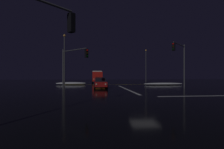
# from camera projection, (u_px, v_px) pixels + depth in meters

# --- Properties ---
(ground) EXTENTS (120.00, 120.00, 0.10)m
(ground) POSITION_uv_depth(u_px,v_px,m) (144.00, 97.00, 15.81)
(ground) COLOR black
(stop_line_north) EXTENTS (0.35, 14.65, 0.01)m
(stop_line_north) POSITION_uv_depth(u_px,v_px,m) (127.00, 89.00, 24.30)
(stop_line_north) COLOR white
(stop_line_north) RESTS_ON ground
(centre_line_ns) EXTENTS (22.00, 0.15, 0.01)m
(centre_line_ns) POSITION_uv_depth(u_px,v_px,m) (116.00, 85.00, 35.83)
(centre_line_ns) COLOR yellow
(centre_line_ns) RESTS_ON ground
(snow_bank_left_curb) EXTENTS (6.25, 1.50, 0.55)m
(snow_bank_left_curb) POSITION_uv_depth(u_px,v_px,m) (71.00, 83.00, 35.24)
(snow_bank_left_curb) COLOR white
(snow_bank_left_curb) RESTS_ON ground
(snow_bank_right_curb) EXTENTS (8.15, 1.50, 0.47)m
(snow_bank_right_curb) POSITION_uv_depth(u_px,v_px,m) (163.00, 84.00, 34.27)
(snow_bank_right_curb) COLOR white
(snow_bank_right_curb) RESTS_ON ground
(sedan_red) EXTENTS (2.02, 4.33, 1.57)m
(sedan_red) POSITION_uv_depth(u_px,v_px,m) (100.00, 83.00, 26.00)
(sedan_red) COLOR maroon
(sedan_red) RESTS_ON ground
(sedan_orange) EXTENTS (2.02, 4.33, 1.57)m
(sedan_orange) POSITION_uv_depth(u_px,v_px,m) (100.00, 82.00, 31.73)
(sedan_orange) COLOR #C66014
(sedan_orange) RESTS_ON ground
(sedan_silver) EXTENTS (2.02, 4.33, 1.57)m
(sedan_silver) POSITION_uv_depth(u_px,v_px,m) (99.00, 81.00, 37.39)
(sedan_silver) COLOR #B7B7BC
(sedan_silver) RESTS_ON ground
(box_truck) EXTENTS (2.68, 8.28, 3.08)m
(box_truck) POSITION_uv_depth(u_px,v_px,m) (97.00, 76.00, 44.35)
(box_truck) COLOR red
(box_truck) RESTS_ON ground
(traffic_signal_sw) EXTENTS (3.37, 3.37, 5.83)m
(traffic_signal_sw) POSITION_uv_depth(u_px,v_px,m) (27.00, 29.00, 7.46)
(traffic_signal_sw) COLOR #4C4C51
(traffic_signal_sw) RESTS_ON ground
(traffic_signal_nw) EXTENTS (3.70, 3.70, 5.61)m
(traffic_signal_nw) POSITION_uv_depth(u_px,v_px,m) (73.00, 61.00, 22.39)
(traffic_signal_nw) COLOR #4C4C51
(traffic_signal_nw) RESTS_ON ground
(traffic_signal_ne) EXTENTS (3.61, 3.61, 6.63)m
(traffic_signal_ne) POSITION_uv_depth(u_px,v_px,m) (180.00, 57.00, 24.15)
(traffic_signal_ne) COLOR #4C4C51
(traffic_signal_ne) RESTS_ON ground
(streetlamp_right_far) EXTENTS (0.44, 0.44, 9.02)m
(streetlamp_right_far) POSITION_uv_depth(u_px,v_px,m) (146.00, 63.00, 46.81)
(streetlamp_right_far) COLOR #424247
(streetlamp_right_far) RESTS_ON ground
(streetlamp_left_near) EXTENTS (0.44, 0.44, 8.94)m
(streetlamp_left_near) POSITION_uv_depth(u_px,v_px,m) (64.00, 57.00, 28.85)
(streetlamp_left_near) COLOR #424247
(streetlamp_left_near) RESTS_ON ground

